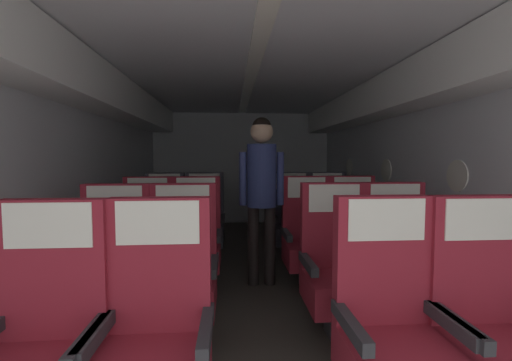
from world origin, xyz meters
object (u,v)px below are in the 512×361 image
Objects in this scene: seat_c_left_window at (146,242)px; seat_d_right_aisle at (329,222)px; seat_a_right_window at (393,331)px; seat_c_right_aisle at (355,238)px; seat_b_right_window at (337,270)px; seat_d_left_window at (164,224)px; seat_a_left_window at (42,348)px; seat_d_right_window at (292,222)px; seat_c_right_window at (308,240)px; seat_a_right_aisle at (492,330)px; seat_b_right_aisle at (399,268)px; flight_attendant at (262,182)px; seat_a_left_aisle at (156,340)px; seat_b_left_aisle at (182,273)px; seat_c_left_aisle at (196,241)px; seat_d_left_aisle at (204,223)px; seat_b_left_window at (112,275)px.

seat_d_right_aisle is at bearing 23.70° from seat_c_left_window.
seat_c_right_aisle is (0.48, 1.78, 0.00)m from seat_a_right_window.
seat_b_right_window and seat_d_right_aisle have the same top height.
seat_b_right_window and seat_d_left_window have the same top height.
seat_a_left_window is 1.00× the size of seat_d_right_window.
seat_c_right_aisle is at bearing 2.48° from seat_c_right_window.
seat_d_left_window is (-2.00, 2.67, 0.00)m from seat_a_right_aisle.
seat_a_right_aisle is at bearing -90.72° from seat_b_right_aisle.
seat_b_right_window is 0.65× the size of flight_attendant.
flight_attendant is at bearing 70.72° from seat_a_left_aisle.
seat_a_left_window is at bearing -116.79° from seat_b_left_aisle.
seat_b_right_window is (-0.45, 0.89, 0.00)m from seat_a_right_aisle.
seat_c_left_window is at bearing -179.98° from seat_c_right_aisle.
seat_a_left_window and seat_c_left_aisle have the same top height.
seat_b_right_window is 1.00× the size of seat_d_left_aisle.
seat_a_right_aisle is 1.78m from seat_b_left_aisle.
seat_c_left_aisle is 1.00× the size of seat_d_left_aisle.
seat_c_right_aisle is 0.47m from seat_c_right_window.
seat_a_left_aisle is 1.00× the size of seat_d_left_window.
seat_c_right_aisle is (1.56, 0.00, 0.00)m from seat_c_left_aisle.
seat_b_left_aisle is 1.40m from seat_c_right_window.
seat_b_right_window is at bearing 29.90° from seat_a_left_window.
seat_c_left_window is 1.00× the size of seat_d_right_window.
seat_c_right_aisle is 1.00× the size of seat_d_left_aisle.
flight_attendant is at bearing 134.64° from seat_b_right_aisle.
seat_d_left_aisle is at bearing 89.46° from seat_b_left_aisle.
seat_d_right_aisle is 0.65× the size of flight_attendant.
seat_b_right_aisle is 2.68m from seat_d_left_window.
seat_c_right_window is at bearing 117.65° from seat_b_right_aisle.
seat_a_left_window is 2.36m from seat_c_right_window.
seat_a_left_window is 1.00× the size of seat_d_right_aisle.
seat_b_left_aisle is at bearing -63.05° from seat_c_left_window.
seat_b_right_aisle is at bearing 61.50° from seat_a_right_window.
flight_attendant reaches higher than seat_b_right_window.
seat_d_right_aisle is (0.47, 1.80, 0.00)m from seat_b_right_window.
seat_b_right_window is 1.78m from seat_d_right_window.
seat_b_left_window and seat_b_left_aisle have the same top height.
seat_c_left_window is at bearing -150.71° from seat_d_right_window.
flight_attendant reaches higher than seat_d_right_aisle.
seat_d_left_window is at bearing 150.28° from seat_c_right_window.
seat_b_right_aisle and seat_d_left_aisle have the same top height.
seat_d_left_window is at bearing 131.11° from seat_b_right_window.
seat_d_right_window is (1.55, 1.78, 0.00)m from seat_b_left_window.
seat_a_left_window is 2.70m from seat_c_right_aisle.
seat_b_right_aisle is 2.20m from seat_c_left_window.
seat_a_right_aisle is 1.00× the size of seat_b_left_aisle.
seat_b_right_aisle is 1.42m from flight_attendant.
seat_b_right_window is (1.54, 0.89, 0.00)m from seat_a_left_window.
seat_a_left_window is 2.72m from seat_d_left_aisle.
seat_d_left_window is (-2.01, 1.77, 0.00)m from seat_b_right_aisle.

